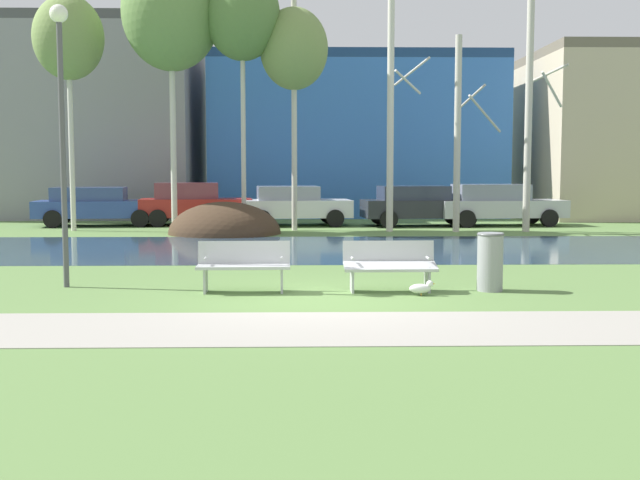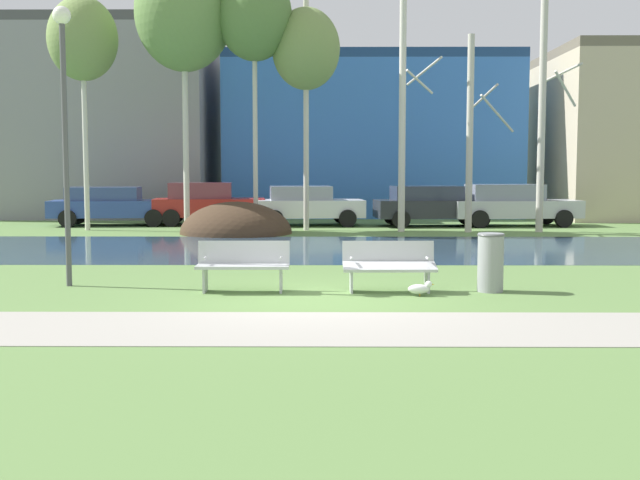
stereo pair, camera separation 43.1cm
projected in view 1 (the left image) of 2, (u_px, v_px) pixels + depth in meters
The scene contains 24 objects.
ground_plane at pixel (311, 242), 22.84m from camera, with size 120.00×120.00×0.00m, color #5B7F42.
paved_path_strip at pixel (321, 328), 10.58m from camera, with size 60.00×2.26×0.01m, color #9E998E.
river_band at pixel (312, 248), 21.09m from camera, with size 80.00×7.29×0.01m, color #2D475B.
soil_mound at pixel (225, 234), 25.87m from camera, with size 3.67×3.57×2.09m, color #423021.
bench_left at pixel (244, 265), 13.64m from camera, with size 1.61×0.59×0.87m.
bench_right at pixel (390, 264), 13.70m from camera, with size 1.61×0.59×0.87m.
trash_bin at pixel (490, 261), 13.77m from camera, with size 0.47×0.47×1.02m.
seagull at pixel (421, 288), 13.27m from camera, with size 0.44×0.16×0.26m.
streetlamp at pixel (61, 98), 13.95m from camera, with size 0.32×0.32×4.99m.
birch_far_left at pixel (68, 39), 26.52m from camera, with size 2.35×2.35×8.34m.
birch_left at pixel (171, 12), 26.41m from camera, with size 3.29×3.29×9.43m.
birch_center_left at pixel (242, 16), 26.24m from camera, with size 2.51×2.51×9.24m.
birch_center at pixel (294, 50), 26.72m from camera, with size 2.30×2.30×7.90m.
birch_center_right at pixel (391, 112), 26.42m from camera, with size 1.42×2.30×7.86m.
birch_right at pixel (459, 133), 26.31m from camera, with size 1.54×2.32×6.52m.
birch_far_right at pixel (530, 109), 26.39m from camera, with size 1.39×2.34×8.13m.
parked_van_nearest_blue at pixel (97, 205), 29.34m from camera, with size 4.81×2.37×1.44m.
parked_sedan_second_red at pixel (194, 203), 29.76m from camera, with size 4.30×2.33×1.59m.
parked_hatch_third_white at pixel (294, 205), 29.46m from camera, with size 4.18×2.44×1.47m.
parked_wagon_fourth_dark at pixel (420, 205), 29.30m from camera, with size 4.58×2.34×1.49m.
parked_suv_fifth_silver at pixel (497, 204), 29.43m from camera, with size 4.87×2.30×1.55m.
building_grey_warehouse at pixel (75, 122), 35.94m from camera, with size 11.27×8.63×8.46m.
building_blue_store at pixel (355, 137), 36.02m from camera, with size 12.81×6.10×7.13m.
building_beige_block at pixel (639, 136), 35.92m from camera, with size 10.36×9.92×7.21m.
Camera 1 is at (-0.26, -12.74, 2.13)m, focal length 44.44 mm.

